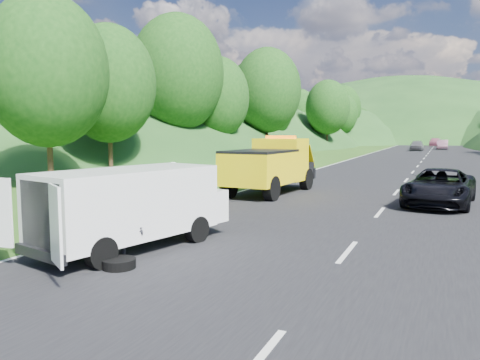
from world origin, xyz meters
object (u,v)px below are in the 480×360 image
at_px(child, 192,216).
at_px(spare_tire, 119,269).
at_px(passing_suv, 439,205).
at_px(tow_truck, 271,165).
at_px(worker, 119,259).
at_px(suitcase, 164,206).
at_px(white_van, 133,204).
at_px(woman, 175,209).

relative_size(child, spare_tire, 1.33).
bearing_deg(passing_suv, tow_truck, -179.39).
xyz_separation_m(tow_truck, child, (-0.43, -6.65, -1.32)).
xyz_separation_m(worker, suitcase, (-2.19, 5.23, 0.31)).
xyz_separation_m(white_van, passing_suv, (6.85, 10.45, -1.13)).
relative_size(tow_truck, woman, 3.68).
xyz_separation_m(woman, child, (1.36, -1.09, 0.00)).
xyz_separation_m(white_van, worker, (0.25, -0.93, -1.13)).
distance_m(tow_truck, child, 6.79).
bearing_deg(woman, child, -149.20).
xyz_separation_m(tow_truck, suitcase, (-1.49, -6.80, -1.01)).
height_order(woman, spare_tire, woman).
bearing_deg(child, worker, -30.28).
bearing_deg(woman, white_van, -178.61).
bearing_deg(spare_tire, woman, 112.76).
distance_m(white_van, woman, 6.08).
bearing_deg(woman, spare_tire, -177.77).
bearing_deg(child, tow_truck, 134.24).
bearing_deg(child, white_van, -31.02).
relative_size(worker, suitcase, 2.85).
height_order(child, passing_suv, passing_suv).
distance_m(tow_truck, worker, 12.13).
height_order(woman, passing_suv, woman).
bearing_deg(suitcase, worker, -67.31).
relative_size(suitcase, passing_suv, 0.12).
relative_size(tow_truck, passing_suv, 1.25).
xyz_separation_m(white_van, child, (-0.87, 4.46, -1.13)).
distance_m(woman, child, 1.74).
height_order(worker, passing_suv, worker).
xyz_separation_m(suitcase, passing_suv, (8.78, 6.14, -0.31)).
relative_size(tow_truck, white_van, 1.07).
height_order(white_van, woman, white_van).
distance_m(child, passing_suv, 9.77).
xyz_separation_m(tow_truck, woman, (-1.79, -5.56, -1.32)).
bearing_deg(woman, worker, -179.53).
distance_m(white_van, spare_tire, 2.05).
bearing_deg(white_van, worker, -61.37).
distance_m(woman, worker, 6.93).
bearing_deg(suitcase, spare_tire, -65.40).
xyz_separation_m(worker, passing_suv, (6.59, 11.38, 0.00)).
height_order(white_van, passing_suv, white_van).
height_order(child, suitcase, suitcase).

